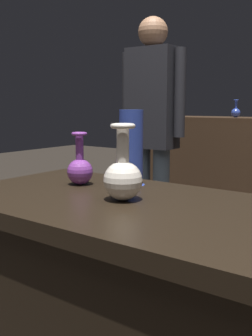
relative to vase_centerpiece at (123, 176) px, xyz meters
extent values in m
cube|color=black|center=(0.02, 0.01, -0.50)|extent=(1.10, 0.59, 0.75)
cube|color=black|center=(0.02, 0.01, -0.10)|extent=(1.20, 0.64, 0.05)
sphere|color=silver|center=(0.00, 0.00, -0.02)|extent=(0.12, 0.12, 0.12)
cylinder|color=silver|center=(0.00, 0.00, 0.09)|extent=(0.04, 0.04, 0.12)
torus|color=silver|center=(0.00, 0.00, 0.15)|extent=(0.08, 0.08, 0.02)
cone|color=#2D429E|center=(-0.12, 0.21, -0.07)|extent=(0.10, 0.10, 0.02)
cylinder|color=#2D429E|center=(-0.12, 0.21, 0.07)|extent=(0.09, 0.09, 0.25)
sphere|color=#7A388E|center=(-0.27, 0.10, -0.03)|extent=(0.09, 0.09, 0.09)
cylinder|color=#7A388E|center=(-0.27, 0.10, 0.06)|extent=(0.03, 0.03, 0.10)
torus|color=#7A388E|center=(-0.27, 0.10, 0.11)|extent=(0.06, 0.06, 0.01)
sphere|color=#2D429E|center=(-0.50, 2.18, 0.15)|extent=(0.07, 0.07, 0.07)
cylinder|color=#2D429E|center=(-0.50, 2.18, 0.22)|extent=(0.02, 0.02, 0.07)
torus|color=#2D429E|center=(-0.50, 2.18, 0.25)|extent=(0.04, 0.04, 0.01)
sphere|color=orange|center=(-1.02, 2.15, 0.15)|extent=(0.08, 0.08, 0.08)
cylinder|color=orange|center=(-1.02, 2.15, 0.22)|extent=(0.02, 0.02, 0.06)
torus|color=orange|center=(-1.02, 2.15, 0.25)|extent=(0.04, 0.04, 0.01)
cylinder|color=slate|center=(-0.63, 1.25, -0.47)|extent=(0.11, 0.11, 0.81)
cylinder|color=slate|center=(-0.78, 1.25, -0.47)|extent=(0.11, 0.11, 0.81)
cube|color=#232328|center=(-0.70, 1.25, 0.25)|extent=(0.32, 0.18, 0.64)
sphere|color=#9E7051|center=(-0.70, 1.25, 0.67)|extent=(0.19, 0.19, 0.19)
cylinder|color=#232328|center=(-0.50, 1.25, 0.29)|extent=(0.07, 0.07, 0.54)
cylinder|color=#232328|center=(-0.90, 1.25, 0.29)|extent=(0.07, 0.07, 0.54)
camera|label=1|loc=(0.71, -0.94, 0.21)|focal=42.39mm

